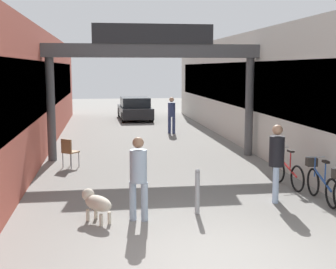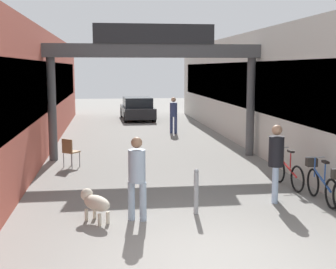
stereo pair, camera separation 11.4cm
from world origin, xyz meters
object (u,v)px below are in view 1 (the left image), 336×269
at_px(pedestrian_carrying_crate, 172,113).
at_px(bicycle_red_third, 286,169).
at_px(pedestrian_with_dog, 138,173).
at_px(cafe_chair_wood_nearer, 69,150).
at_px(parked_car_black, 135,109).
at_px(pedestrian_companion, 277,158).
at_px(bicycle_blue_second, 320,182).
at_px(bollard_post_metal, 197,191).
at_px(dog_on_leash, 96,202).

bearing_deg(pedestrian_carrying_crate, bicycle_red_third, -81.74).
bearing_deg(bicycle_red_third, pedestrian_with_dog, -150.70).
distance_m(pedestrian_with_dog, bicycle_red_third, 4.59).
relative_size(cafe_chair_wood_nearer, parked_car_black, 0.22).
xyz_separation_m(pedestrian_with_dog, pedestrian_companion, (3.20, 0.90, 0.05)).
bearing_deg(pedestrian_companion, bicycle_red_third, 59.66).
relative_size(bicycle_blue_second, cafe_chair_wood_nearer, 1.90).
xyz_separation_m(pedestrian_carrying_crate, cafe_chair_wood_nearer, (-4.23, -7.02, -0.43)).
distance_m(bollard_post_metal, parked_car_black, 18.19).
relative_size(dog_on_leash, bicycle_red_third, 0.50).
relative_size(bicycle_red_third, parked_car_black, 0.42).
relative_size(pedestrian_with_dog, bicycle_blue_second, 1.00).
bearing_deg(bicycle_red_third, dog_on_leash, -155.59).
xyz_separation_m(cafe_chair_wood_nearer, parked_car_black, (2.95, 13.13, 0.10)).
bearing_deg(pedestrian_carrying_crate, pedestrian_companion, -86.56).
relative_size(bicycle_blue_second, bicycle_red_third, 1.00).
distance_m(bollard_post_metal, cafe_chair_wood_nearer, 5.86).
height_order(pedestrian_carrying_crate, bicycle_red_third, pedestrian_carrying_crate).
bearing_deg(pedestrian_companion, cafe_chair_wood_nearer, 138.06).
relative_size(pedestrian_carrying_crate, parked_car_black, 0.42).
distance_m(pedestrian_with_dog, pedestrian_companion, 3.32).
bearing_deg(pedestrian_carrying_crate, dog_on_leash, -105.23).
relative_size(bollard_post_metal, cafe_chair_wood_nearer, 1.08).
bearing_deg(bicycle_blue_second, parked_car_black, 99.69).
relative_size(pedestrian_companion, bollard_post_metal, 1.84).
height_order(bicycle_red_third, parked_car_black, parked_car_black).
distance_m(pedestrian_companion, parked_car_black, 17.66).
relative_size(pedestrian_with_dog, bollard_post_metal, 1.75).
height_order(bicycle_blue_second, parked_car_black, parked_car_black).
height_order(pedestrian_with_dog, bicycle_red_third, pedestrian_with_dog).
relative_size(pedestrian_companion, bicycle_blue_second, 1.05).
xyz_separation_m(pedestrian_with_dog, parked_car_black, (1.23, 18.45, -0.32)).
bearing_deg(cafe_chair_wood_nearer, pedestrian_with_dog, -72.09).
relative_size(pedestrian_with_dog, pedestrian_companion, 0.95).
height_order(pedestrian_companion, cafe_chair_wood_nearer, pedestrian_companion).
relative_size(pedestrian_with_dog, parked_car_black, 0.42).
relative_size(dog_on_leash, cafe_chair_wood_nearer, 0.95).
bearing_deg(cafe_chair_wood_nearer, dog_on_leash, -80.53).
relative_size(pedestrian_companion, parked_car_black, 0.44).
bearing_deg(cafe_chair_wood_nearer, parked_car_black, 77.35).
distance_m(pedestrian_with_dog, dog_on_leash, 1.02).
distance_m(pedestrian_carrying_crate, parked_car_black, 6.25).
distance_m(pedestrian_companion, pedestrian_carrying_crate, 11.46).
bearing_deg(bicycle_blue_second, pedestrian_with_dog, -168.88).
distance_m(pedestrian_with_dog, bicycle_blue_second, 4.35).
bearing_deg(pedestrian_companion, bollard_post_metal, -161.78).
relative_size(pedestrian_carrying_crate, bollard_post_metal, 1.75).
distance_m(bicycle_blue_second, bicycle_red_third, 1.42).
height_order(bicycle_blue_second, cafe_chair_wood_nearer, bicycle_blue_second).
bearing_deg(bicycle_red_third, cafe_chair_wood_nearer, 151.55).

